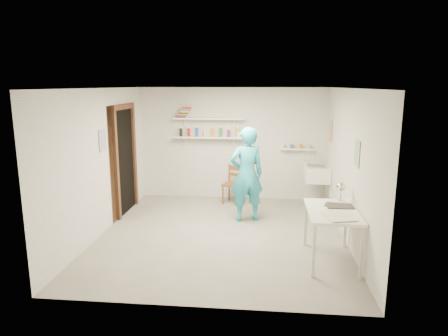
# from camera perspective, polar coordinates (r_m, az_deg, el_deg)

# --- Properties ---
(floor) EXTENTS (4.00, 4.50, 0.02)m
(floor) POSITION_cam_1_polar(r_m,az_deg,el_deg) (6.77, -0.34, -9.51)
(floor) COLOR slate
(floor) RESTS_ON ground
(ceiling) EXTENTS (4.00, 4.50, 0.02)m
(ceiling) POSITION_cam_1_polar(r_m,az_deg,el_deg) (6.31, -0.37, 11.43)
(ceiling) COLOR silver
(ceiling) RESTS_ON wall_back
(wall_back) EXTENTS (4.00, 0.02, 2.40)m
(wall_back) POSITION_cam_1_polar(r_m,az_deg,el_deg) (8.65, 1.24, 3.49)
(wall_back) COLOR silver
(wall_back) RESTS_ON ground
(wall_front) EXTENTS (4.00, 0.02, 2.40)m
(wall_front) POSITION_cam_1_polar(r_m,az_deg,el_deg) (4.26, -3.60, -5.33)
(wall_front) COLOR silver
(wall_front) RESTS_ON ground
(wall_left) EXTENTS (0.02, 4.50, 2.40)m
(wall_left) POSITION_cam_1_polar(r_m,az_deg,el_deg) (6.94, -17.11, 0.88)
(wall_left) COLOR silver
(wall_left) RESTS_ON ground
(wall_right) EXTENTS (0.02, 4.50, 2.40)m
(wall_right) POSITION_cam_1_polar(r_m,az_deg,el_deg) (6.53, 17.45, 0.21)
(wall_right) COLOR silver
(wall_right) RESTS_ON ground
(doorway_recess) EXTENTS (0.02, 0.90, 2.00)m
(doorway_recess) POSITION_cam_1_polar(r_m,az_deg,el_deg) (7.93, -13.98, 0.90)
(doorway_recess) COLOR black
(doorway_recess) RESTS_ON wall_left
(corridor_box) EXTENTS (1.40, 1.50, 2.10)m
(corridor_box) POSITION_cam_1_polar(r_m,az_deg,el_deg) (8.18, -18.69, 1.32)
(corridor_box) COLOR brown
(corridor_box) RESTS_ON ground
(door_lintel) EXTENTS (0.06, 1.05, 0.10)m
(door_lintel) POSITION_cam_1_polar(r_m,az_deg,el_deg) (7.79, -14.23, 8.50)
(door_lintel) COLOR brown
(door_lintel) RESTS_ON wall_left
(door_jamb_near) EXTENTS (0.06, 0.10, 2.00)m
(door_jamb_near) POSITION_cam_1_polar(r_m,az_deg,el_deg) (7.46, -15.12, 0.17)
(door_jamb_near) COLOR brown
(door_jamb_near) RESTS_ON ground
(door_jamb_far) EXTENTS (0.06, 0.10, 2.00)m
(door_jamb_far) POSITION_cam_1_polar(r_m,az_deg,el_deg) (8.38, -12.72, 1.54)
(door_jamb_far) COLOR brown
(door_jamb_far) RESTS_ON ground
(shelf_lower) EXTENTS (1.50, 0.22, 0.03)m
(shelf_lower) POSITION_cam_1_polar(r_m,az_deg,el_deg) (8.56, -2.18, 4.40)
(shelf_lower) COLOR white
(shelf_lower) RESTS_ON wall_back
(shelf_upper) EXTENTS (1.50, 0.22, 0.03)m
(shelf_upper) POSITION_cam_1_polar(r_m,az_deg,el_deg) (8.51, -2.20, 7.07)
(shelf_upper) COLOR white
(shelf_upper) RESTS_ON wall_back
(ledge_shelf) EXTENTS (0.70, 0.14, 0.03)m
(ledge_shelf) POSITION_cam_1_polar(r_m,az_deg,el_deg) (8.57, 10.23, 2.68)
(ledge_shelf) COLOR white
(ledge_shelf) RESTS_ON wall_back
(poster_left) EXTENTS (0.01, 0.28, 0.36)m
(poster_left) POSITION_cam_1_polar(r_m,az_deg,el_deg) (6.92, -16.95, 3.80)
(poster_left) COLOR #334C7F
(poster_left) RESTS_ON wall_left
(poster_right_a) EXTENTS (0.01, 0.34, 0.42)m
(poster_right_a) POSITION_cam_1_polar(r_m,az_deg,el_deg) (8.23, 14.98, 5.12)
(poster_right_a) COLOR #995933
(poster_right_a) RESTS_ON wall_right
(poster_right_b) EXTENTS (0.01, 0.30, 0.38)m
(poster_right_b) POSITION_cam_1_polar(r_m,az_deg,el_deg) (5.95, 18.46, 1.98)
(poster_right_b) COLOR #3F724C
(poster_right_b) RESTS_ON wall_right
(belfast_sink) EXTENTS (0.48, 0.60, 0.30)m
(belfast_sink) POSITION_cam_1_polar(r_m,az_deg,el_deg) (8.23, 13.14, -0.79)
(belfast_sink) COLOR white
(belfast_sink) RESTS_ON wall_right
(man) EXTENTS (0.73, 0.60, 1.73)m
(man) POSITION_cam_1_polar(r_m,az_deg,el_deg) (7.22, 3.26, -0.92)
(man) COLOR #26A6C0
(man) RESTS_ON ground
(wall_clock) EXTENTS (0.30, 0.13, 0.31)m
(wall_clock) POSITION_cam_1_polar(r_m,az_deg,el_deg) (7.36, 3.92, 1.61)
(wall_clock) COLOR beige
(wall_clock) RESTS_ON man
(wooden_chair) EXTENTS (0.49, 0.47, 0.82)m
(wooden_chair) POSITION_cam_1_polar(r_m,az_deg,el_deg) (8.35, 1.29, -2.36)
(wooden_chair) COLOR brown
(wooden_chair) RESTS_ON ground
(work_table) EXTENTS (0.68, 1.13, 0.75)m
(work_table) POSITION_cam_1_polar(r_m,az_deg,el_deg) (5.87, 15.06, -9.32)
(work_table) COLOR white
(work_table) RESTS_ON ground
(desk_lamp) EXTENTS (0.14, 0.14, 0.14)m
(desk_lamp) POSITION_cam_1_polar(r_m,az_deg,el_deg) (6.15, 16.41, -2.59)
(desk_lamp) COLOR silver
(desk_lamp) RESTS_ON work_table
(spray_cans) EXTENTS (1.29, 0.06, 0.17)m
(spray_cans) POSITION_cam_1_polar(r_m,az_deg,el_deg) (8.54, -2.18, 5.07)
(spray_cans) COLOR black
(spray_cans) RESTS_ON shelf_lower
(book_stack) EXTENTS (0.32, 0.14, 0.22)m
(book_stack) POSITION_cam_1_polar(r_m,az_deg,el_deg) (8.59, -5.74, 7.92)
(book_stack) COLOR red
(book_stack) RESTS_ON shelf_upper
(ledge_pots) EXTENTS (0.48, 0.07, 0.09)m
(ledge_pots) POSITION_cam_1_polar(r_m,az_deg,el_deg) (8.56, 10.24, 3.08)
(ledge_pots) COLOR silver
(ledge_pots) RESTS_ON ledge_shelf
(papers) EXTENTS (0.30, 0.22, 0.02)m
(papers) POSITION_cam_1_polar(r_m,az_deg,el_deg) (5.74, 15.26, -5.72)
(papers) COLOR silver
(papers) RESTS_ON work_table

